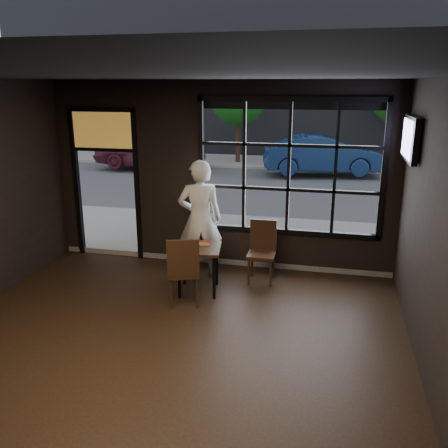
% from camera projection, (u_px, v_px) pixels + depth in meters
% --- Properties ---
extents(floor, '(6.00, 7.00, 0.02)m').
position_uv_depth(floor, '(145.00, 375.00, 5.31)').
color(floor, black).
rests_on(floor, ground).
extents(ceiling, '(6.00, 7.00, 0.02)m').
position_uv_depth(ceiling, '(129.00, 74.00, 4.40)').
color(ceiling, black).
rests_on(ceiling, ground).
extents(window_frame, '(3.06, 0.12, 2.28)m').
position_uv_depth(window_frame, '(289.00, 168.00, 7.81)').
color(window_frame, black).
rests_on(window_frame, ground).
extents(stained_transom, '(1.20, 0.06, 0.70)m').
position_uv_depth(stained_transom, '(103.00, 130.00, 8.37)').
color(stained_transom, orange).
rests_on(stained_transom, ground).
extents(street_asphalt, '(60.00, 41.00, 0.04)m').
position_uv_depth(street_asphalt, '(301.00, 140.00, 27.75)').
color(street_asphalt, '#545456').
rests_on(street_asphalt, ground).
extents(cafe_table, '(0.78, 0.78, 0.73)m').
position_uv_depth(cafe_table, '(198.00, 269.00, 7.35)').
color(cafe_table, black).
rests_on(cafe_table, floor).
extents(chair_near, '(0.58, 0.58, 1.05)m').
position_uv_depth(chair_near, '(183.00, 270.00, 6.90)').
color(chair_near, black).
rests_on(chair_near, floor).
extents(chair_window, '(0.44, 0.44, 1.00)m').
position_uv_depth(chair_window, '(261.00, 253.00, 7.67)').
color(chair_window, black).
rests_on(chair_window, floor).
extents(man, '(0.83, 0.67, 1.97)m').
position_uv_depth(man, '(200.00, 219.00, 7.80)').
color(man, silver).
rests_on(man, floor).
extents(hotdog, '(0.20, 0.09, 0.06)m').
position_uv_depth(hotdog, '(204.00, 243.00, 7.34)').
color(hotdog, tan).
rests_on(hotdog, cafe_table).
extents(cup, '(0.16, 0.16, 0.10)m').
position_uv_depth(cup, '(186.00, 247.00, 7.11)').
color(cup, silver).
rests_on(cup, cafe_table).
extents(tv, '(0.12, 1.05, 0.62)m').
position_uv_depth(tv, '(411.00, 139.00, 6.54)').
color(tv, black).
rests_on(tv, wall_right).
extents(navy_car, '(4.29, 2.15, 1.35)m').
position_uv_depth(navy_car, '(322.00, 154.00, 16.55)').
color(navy_car, '#12274E').
rests_on(navy_car, street_asphalt).
extents(maroon_car, '(4.16, 1.72, 1.41)m').
position_uv_depth(maroon_car, '(151.00, 149.00, 17.76)').
color(maroon_car, '#5B1B29').
rests_on(maroon_car, street_asphalt).
extents(tree_left, '(2.18, 2.18, 3.72)m').
position_uv_depth(tree_left, '(238.00, 98.00, 18.55)').
color(tree_left, '#332114').
rests_on(tree_left, street_asphalt).
extents(tree_right, '(2.24, 2.24, 3.82)m').
position_uv_depth(tree_right, '(401.00, 96.00, 18.07)').
color(tree_right, '#332114').
rests_on(tree_right, street_asphalt).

